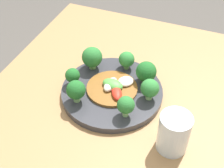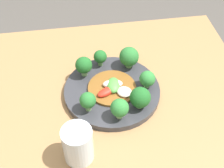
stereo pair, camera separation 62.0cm
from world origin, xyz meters
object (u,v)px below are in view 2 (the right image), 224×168
object	(u,v)px
broccoli_south	(120,108)
broccoli_northwest	(84,65)
broccoli_north	(101,57)
plate	(112,91)
stirfry_center	(113,88)
broccoli_northeast	(129,57)
broccoli_southwest	(88,101)
drinking_glass	(78,144)
broccoli_east	(147,79)
broccoli_southeast	(140,98)

from	to	relation	value
broccoli_south	broccoli_northwest	xyz separation A→B (m)	(-0.08, 0.17, 0.00)
broccoli_north	plate	bearing A→B (deg)	-81.35
broccoli_south	stirfry_center	world-z (taller)	broccoli_south
broccoli_northeast	broccoli_southwest	bearing A→B (deg)	-132.53
broccoli_northwest	broccoli_north	distance (m)	0.07
broccoli_southwest	drinking_glass	size ratio (longest dim) A/B	0.59
broccoli_east	plate	bearing A→B (deg)	176.66
stirfry_center	broccoli_northeast	bearing A→B (deg)	55.40
broccoli_east	broccoli_northwest	size ratio (longest dim) A/B	0.85
broccoli_south	stirfry_center	size ratio (longest dim) A/B	0.44
broccoli_south	stirfry_center	distance (m)	0.10
plate	broccoli_north	size ratio (longest dim) A/B	5.25
broccoli_east	broccoli_northwest	bearing A→B (deg)	156.34
broccoli_northeast	stirfry_center	bearing A→B (deg)	-124.60
plate	broccoli_southeast	size ratio (longest dim) A/B	4.32
broccoli_east	broccoli_north	bearing A→B (deg)	135.93
broccoli_southwest	drinking_glass	distance (m)	0.13
broccoli_southwest	stirfry_center	world-z (taller)	broccoli_southwest
broccoli_northwest	broccoli_east	bearing A→B (deg)	-23.66
broccoli_southeast	broccoli_north	size ratio (longest dim) A/B	1.21
plate	broccoli_east	world-z (taller)	broccoli_east
broccoli_southwest	broccoli_northeast	bearing A→B (deg)	47.47
broccoli_southwest	broccoli_south	bearing A→B (deg)	-25.54
drinking_glass	broccoli_south	bearing A→B (deg)	38.14
broccoli_northeast	stirfry_center	world-z (taller)	broccoli_northeast
broccoli_northeast	drinking_glass	xyz separation A→B (m)	(-0.18, -0.28, -0.01)
plate	broccoli_north	xyz separation A→B (m)	(-0.02, 0.11, 0.04)
plate	broccoli_northwest	bearing A→B (deg)	136.15
broccoli_southwest	stirfry_center	distance (m)	0.10
broccoli_south	broccoli_southeast	distance (m)	0.07
plate	broccoli_northeast	distance (m)	0.12
broccoli_northwest	stirfry_center	size ratio (longest dim) A/B	0.46
broccoli_south	drinking_glass	size ratio (longest dim) A/B	0.61
broccoli_east	broccoli_southeast	xyz separation A→B (m)	(-0.04, -0.07, 0.00)
broccoli_southwest	broccoli_north	world-z (taller)	broccoli_southwest
broccoli_northwest	stirfry_center	bearing A→B (deg)	-44.49
broccoli_north	broccoli_northwest	bearing A→B (deg)	-146.86
broccoli_southeast	broccoli_north	distance (m)	0.20
broccoli_northwest	stirfry_center	world-z (taller)	broccoli_northwest
plate	broccoli_east	bearing A→B (deg)	-3.34
broccoli_southwest	broccoli_north	distance (m)	0.18
plate	stirfry_center	size ratio (longest dim) A/B	2.00
plate	broccoli_south	distance (m)	0.11
drinking_glass	plate	bearing A→B (deg)	60.20
broccoli_south	stirfry_center	xyz separation A→B (m)	(-0.00, 0.10, -0.03)
stirfry_center	plate	bearing A→B (deg)	121.82
plate	stirfry_center	xyz separation A→B (m)	(0.00, -0.00, 0.02)
broccoli_east	drinking_glass	bearing A→B (deg)	-138.42
broccoli_southeast	stirfry_center	size ratio (longest dim) A/B	0.46
broccoli_northeast	broccoli_east	bearing A→B (deg)	-69.27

